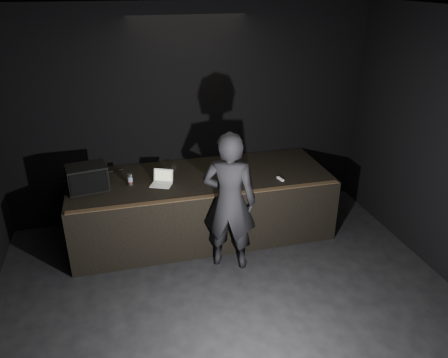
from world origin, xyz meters
TOP-DOWN VIEW (x-y plane):
  - room_walls at (0.00, 0.00)m, footprint 6.10×7.10m
  - stage_riser at (0.00, 2.73)m, footprint 4.00×1.50m
  - riser_lip at (0.00, 2.02)m, footprint 3.92×0.10m
  - stage_monitor at (-1.67, 2.68)m, footprint 0.61×0.49m
  - cable at (-1.63, 3.14)m, footprint 0.96×0.31m
  - laptop at (-0.61, 2.60)m, footprint 0.38×0.36m
  - beer_can at (-1.07, 2.69)m, footprint 0.07×0.07m
  - plastic_cup at (-0.37, 3.01)m, footprint 0.08×0.08m
  - wii_remote at (1.15, 2.30)m, footprint 0.07×0.15m
  - person at (0.20, 1.78)m, footprint 0.87×0.74m

SIDE VIEW (x-z plane):
  - stage_riser at x=0.00m, z-range 0.00..1.00m
  - riser_lip at x=0.00m, z-range 1.00..1.01m
  - cable at x=-1.63m, z-range 1.00..1.02m
  - person at x=0.20m, z-range 0.00..2.02m
  - wii_remote at x=1.15m, z-range 1.00..1.03m
  - plastic_cup at x=-0.37m, z-range 1.00..1.11m
  - laptop at x=-0.61m, z-range 0.95..1.15m
  - beer_can at x=-1.07m, z-range 1.00..1.17m
  - stage_monitor at x=-1.67m, z-range 1.00..1.37m
  - room_walls at x=0.00m, z-range 0.26..3.78m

